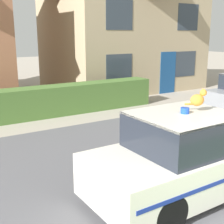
{
  "coord_description": "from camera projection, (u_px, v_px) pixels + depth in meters",
  "views": [
    {
      "loc": [
        -3.64,
        -1.18,
        2.98
      ],
      "look_at": [
        0.43,
        5.32,
        1.05
      ],
      "focal_mm": 50.0,
      "sensor_mm": 36.0,
      "label": 1
    }
  ],
  "objects": [
    {
      "name": "road_strip",
      "position": [
        114.0,
        164.0,
        7.3
      ],
      "size": [
        28.0,
        6.81,
        0.01
      ],
      "primitive_type": "cube",
      "color": "#5B5B60",
      "rests_on": "ground"
    },
    {
      "name": "garden_hedge",
      "position": [
        55.0,
        100.0,
        11.67
      ],
      "size": [
        8.23,
        0.88,
        1.1
      ],
      "primitive_type": "cube",
      "color": "#4C7233",
      "rests_on": "ground"
    },
    {
      "name": "police_car",
      "position": [
        191.0,
        156.0,
        5.88
      ],
      "size": [
        4.24,
        1.78,
        1.69
      ],
      "rotation": [
        0.0,
        0.0,
        0.01
      ],
      "color": "black",
      "rests_on": "road_strip"
    },
    {
      "name": "cat",
      "position": [
        198.0,
        99.0,
        5.63
      ],
      "size": [
        0.31,
        0.31,
        0.32
      ],
      "rotation": [
        0.0,
        0.0,
        5.86
      ],
      "color": "orange",
      "rests_on": "police_car"
    },
    {
      "name": "house_right",
      "position": [
        121.0,
        22.0,
        17.28
      ],
      "size": [
        7.98,
        6.33,
        7.04
      ],
      "color": "tan",
      "rests_on": "ground"
    }
  ]
}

